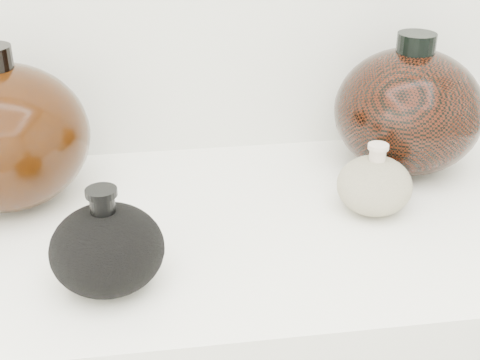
{
  "coord_description": "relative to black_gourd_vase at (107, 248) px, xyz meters",
  "views": [
    {
      "loc": [
        -0.08,
        0.16,
        1.38
      ],
      "look_at": [
        0.04,
        0.92,
        0.98
      ],
      "focal_mm": 50.0,
      "sensor_mm": 36.0,
      "label": 1
    }
  ],
  "objects": [
    {
      "name": "black_gourd_vase",
      "position": [
        0.0,
        0.0,
        0.0
      ],
      "size": [
        0.15,
        0.15,
        0.13
      ],
      "color": "black",
      "rests_on": "display_counter"
    },
    {
      "name": "cream_gourd_vase",
      "position": [
        0.37,
        0.13,
        -0.01
      ],
      "size": [
        0.11,
        0.11,
        0.1
      ],
      "color": "#C7B29C",
      "rests_on": "display_counter"
    },
    {
      "name": "left_round_pot",
      "position": [
        -0.15,
        0.23,
        0.05
      ],
      "size": [
        0.3,
        0.3,
        0.23
      ],
      "color": "black",
      "rests_on": "display_counter"
    },
    {
      "name": "right_round_pot",
      "position": [
        0.46,
        0.26,
        0.05
      ],
      "size": [
        0.28,
        0.28,
        0.22
      ],
      "color": "black",
      "rests_on": "display_counter"
    }
  ]
}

